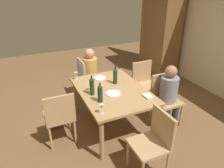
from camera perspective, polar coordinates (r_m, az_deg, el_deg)
ground_plane at (r=3.86m, az=0.00°, el=-11.25°), size 10.00×10.00×0.00m
armoire_cabinet at (r=5.98m, az=13.12°, el=13.44°), size 1.18×0.62×2.18m
dining_table at (r=3.50m, az=0.00°, el=-2.71°), size 1.51×1.08×0.74m
chair_far_right at (r=3.81m, az=14.35°, el=-3.14°), size 0.44×0.44×0.92m
chair_left_end at (r=4.45m, az=-7.51°, el=2.75°), size 0.44×0.46×0.92m
chair_far_left at (r=4.29m, az=8.87°, el=0.86°), size 0.44×0.44×0.92m
chair_right_end at (r=2.80m, az=11.65°, el=-14.75°), size 0.44×0.44×0.92m
chair_near at (r=3.27m, az=-14.34°, el=-8.35°), size 0.44×0.44×0.92m
person_woman_host at (r=3.68m, az=15.62°, el=-2.23°), size 0.35×0.31×1.14m
person_man_bearded at (r=4.47m, az=-5.72°, el=3.81°), size 0.31×0.35×1.14m
wine_bottle_tall_green at (r=3.25m, az=-5.59°, el=-0.55°), size 0.08×0.08×0.33m
wine_bottle_dark_red at (r=3.05m, az=-3.31°, el=-2.56°), size 0.08×0.08×0.31m
wine_bottle_short_olive at (r=3.61m, az=0.91°, el=2.26°), size 0.08×0.08×0.34m
wine_glass_near_left at (r=3.38m, az=-5.84°, el=-0.30°), size 0.07×0.07×0.15m
wine_glass_centre at (r=2.79m, az=-2.83°, el=-6.37°), size 0.07×0.07×0.15m
wine_glass_near_right at (r=3.82m, az=-9.93°, el=2.64°), size 0.07×0.07×0.15m
dinner_plate_host at (r=3.87m, az=-3.41°, el=1.72°), size 0.23×0.23×0.01m
dinner_plate_guest_left at (r=3.32m, az=0.34°, el=-2.62°), size 0.24×0.24×0.01m
folded_napkin at (r=3.27m, az=9.88°, el=-3.37°), size 0.17×0.13×0.03m
handbag at (r=3.87m, az=-14.94°, el=-10.13°), size 0.12×0.28×0.22m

